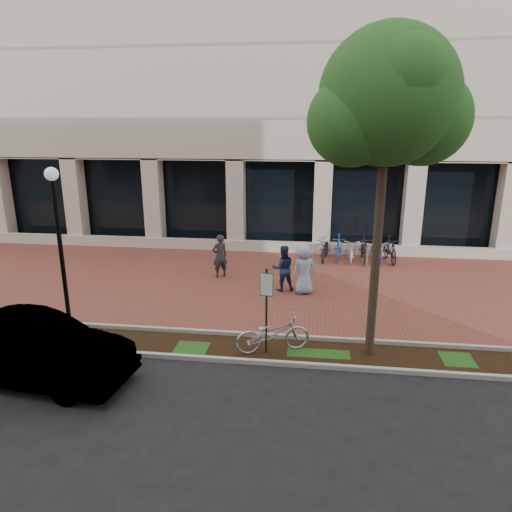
# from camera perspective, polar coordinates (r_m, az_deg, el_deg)

# --- Properties ---
(ground) EXTENTS (120.00, 120.00, 0.00)m
(ground) POSITION_cam_1_polar(r_m,az_deg,el_deg) (17.08, 1.42, -3.45)
(ground) COLOR black
(ground) RESTS_ON ground
(brick_plaza) EXTENTS (40.00, 9.00, 0.01)m
(brick_plaza) POSITION_cam_1_polar(r_m,az_deg,el_deg) (17.07, 1.42, -3.44)
(brick_plaza) COLOR brown
(brick_plaza) RESTS_ON ground
(planting_strip) EXTENTS (40.00, 1.50, 0.01)m
(planting_strip) POSITION_cam_1_polar(r_m,az_deg,el_deg) (12.28, -1.20, -11.53)
(planting_strip) COLOR black
(planting_strip) RESTS_ON ground
(curb_plaza_side) EXTENTS (40.00, 0.12, 0.12)m
(curb_plaza_side) POSITION_cam_1_polar(r_m,az_deg,el_deg) (12.92, -0.70, -9.79)
(curb_plaza_side) COLOR #A8A89E
(curb_plaza_side) RESTS_ON ground
(curb_street_side) EXTENTS (40.00, 0.12, 0.12)m
(curb_street_side) POSITION_cam_1_polar(r_m,az_deg,el_deg) (11.60, -1.77, -12.98)
(curb_street_side) COLOR #A8A89E
(curb_street_side) RESTS_ON ground
(near_office_building) EXTENTS (40.00, 12.12, 16.00)m
(near_office_building) POSITION_cam_1_polar(r_m,az_deg,el_deg) (26.90, 4.18, 25.28)
(near_office_building) COLOR #BFB4A3
(near_office_building) RESTS_ON ground
(parking_sign) EXTENTS (0.34, 0.07, 2.30)m
(parking_sign) POSITION_cam_1_polar(r_m,az_deg,el_deg) (11.48, 1.31, -5.51)
(parking_sign) COLOR #143819
(parking_sign) RESTS_ON ground
(lamppost) EXTENTS (0.36, 0.36, 4.65)m
(lamppost) POSITION_cam_1_polar(r_m,az_deg,el_deg) (13.48, -23.31, 1.53)
(lamppost) COLOR black
(lamppost) RESTS_ON ground
(street_tree) EXTENTS (3.70, 3.08, 7.85)m
(street_tree) POSITION_cam_1_polar(r_m,az_deg,el_deg) (11.07, 16.35, 17.54)
(street_tree) COLOR #433326
(street_tree) RESTS_ON ground
(locked_bicycle) EXTENTS (2.07, 1.32, 1.03)m
(locked_bicycle) POSITION_cam_1_polar(r_m,az_deg,el_deg) (11.94, 2.13, -9.65)
(locked_bicycle) COLOR #B3B3B7
(locked_bicycle) RESTS_ON ground
(pedestrian_left) EXTENTS (0.74, 0.69, 1.70)m
(pedestrian_left) POSITION_cam_1_polar(r_m,az_deg,el_deg) (17.62, -4.54, 0.01)
(pedestrian_left) COLOR #28272C
(pedestrian_left) RESTS_ON ground
(pedestrian_mid) EXTENTS (0.94, 0.82, 1.65)m
(pedestrian_mid) POSITION_cam_1_polar(r_m,az_deg,el_deg) (16.15, 3.40, -1.53)
(pedestrian_mid) COLOR #1E274D
(pedestrian_mid) RESTS_ON ground
(pedestrian_right) EXTENTS (1.00, 0.86, 1.73)m
(pedestrian_right) POSITION_cam_1_polar(r_m,az_deg,el_deg) (15.91, 6.03, -1.72)
(pedestrian_right) COLOR #8DAAD2
(pedestrian_right) RESTS_ON ground
(bollard) EXTENTS (0.12, 0.12, 1.03)m
(bollard) POSITION_cam_1_polar(r_m,az_deg,el_deg) (19.42, 13.73, 0.12)
(bollard) COLOR #B6B7BB
(bollard) RESTS_ON ground
(bike_rack_cluster) EXTENTS (3.58, 1.96, 1.10)m
(bike_rack_cluster) POSITION_cam_1_polar(r_m,az_deg,el_deg) (20.26, 12.51, 0.84)
(bike_rack_cluster) COLOR black
(bike_rack_cluster) RESTS_ON ground
(sedan_near_curb) EXTENTS (4.76, 2.11, 1.52)m
(sedan_near_curb) POSITION_cam_1_polar(r_m,az_deg,el_deg) (11.76, -26.19, -10.50)
(sedan_near_curb) COLOR #B6B6BB
(sedan_near_curb) RESTS_ON ground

